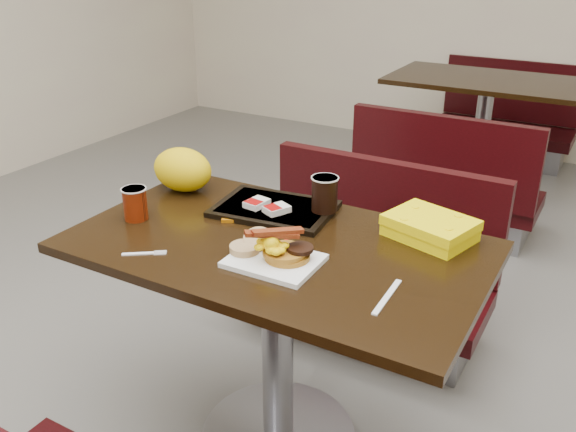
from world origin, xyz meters
The scene contains 23 objects.
table_near centered at (0.00, 0.00, 0.38)m, with size 1.20×0.70×0.75m, color black, non-canonical shape.
bench_near_n centered at (0.00, 0.70, 0.36)m, with size 1.00×0.46×0.72m, color black, non-canonical shape.
table_far centered at (0.00, 2.60, 0.38)m, with size 1.20×0.70×0.75m, color black, non-canonical shape.
bench_far_s centered at (0.00, 1.90, 0.36)m, with size 1.00×0.46×0.72m, color black, non-canonical shape.
bench_far_n centered at (0.00, 3.30, 0.36)m, with size 1.00×0.46×0.72m, color black, non-canonical shape.
platter centered at (0.06, -0.11, 0.76)m, with size 0.24×0.19×0.01m, color white.
pancake_stack centered at (0.09, -0.09, 0.78)m, with size 0.12×0.12×0.03m, color #A5661B.
sausage_patty centered at (0.12, -0.08, 0.80)m, with size 0.07×0.07×0.01m, color black.
scrambled_eggs centered at (0.06, -0.12, 0.81)m, with size 0.08×0.07×0.04m, color #F2E404.
bacon_strips centered at (0.05, -0.11, 0.84)m, with size 0.15×0.06×0.01m, color #450A04, non-canonical shape.
muffin_bottom centered at (-0.04, -0.11, 0.77)m, with size 0.08×0.08×0.02m, color tan.
muffin_top centered at (-0.02, -0.07, 0.79)m, with size 0.08×0.08×0.02m, color tan.
coffee_cup_near centered at (-0.47, -0.08, 0.80)m, with size 0.07×0.07×0.10m, color #932105.
fork centered at (-0.30, -0.26, 0.75)m, with size 0.12×0.02×0.00m, color white, non-canonical shape.
knife centered at (0.39, -0.12, 0.75)m, with size 0.18×0.01×0.00m, color white.
condiment_syrup centered at (-0.21, 0.05, 0.76)m, with size 0.04×0.03×0.01m, color #9F5306.
condiment_ketchup centered at (0.04, 0.00, 0.76)m, with size 0.04×0.03×0.01m, color #8C0504.
tray centered at (-0.12, 0.19, 0.76)m, with size 0.37×0.26×0.02m, color black.
hashbrown_sleeve_left centered at (-0.17, 0.16, 0.78)m, with size 0.06×0.08×0.02m, color silver.
hashbrown_sleeve_right centered at (-0.09, 0.15, 0.78)m, with size 0.06×0.08×0.02m, color silver.
coffee_cup_far centered at (0.03, 0.24, 0.82)m, with size 0.08×0.08×0.11m, color black.
clamshell centered at (0.38, 0.25, 0.78)m, with size 0.24×0.18×0.06m, color #FCE104.
paper_bag centered at (-0.49, 0.19, 0.83)m, with size 0.22×0.16×0.15m, color yellow.
Camera 1 is at (0.82, -1.37, 1.56)m, focal length 38.46 mm.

